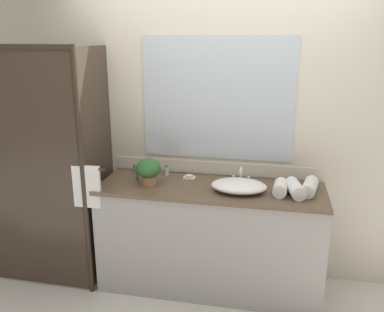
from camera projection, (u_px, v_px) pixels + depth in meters
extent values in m
plane|color=silver|center=(209.00, 285.00, 3.46)|extent=(8.00, 8.00, 0.00)
cube|color=beige|center=(217.00, 129.00, 3.41)|extent=(4.40, 0.05, 2.60)
cube|color=beige|center=(216.00, 168.00, 3.48)|extent=(1.80, 0.01, 0.11)
cube|color=silver|center=(217.00, 99.00, 3.31)|extent=(1.26, 0.01, 1.01)
cube|color=#9E9993|center=(210.00, 239.00, 3.34)|extent=(1.80, 0.56, 0.87)
cube|color=brown|center=(210.00, 189.00, 3.20)|extent=(1.80, 0.58, 0.03)
cylinder|color=#2D2319|center=(83.00, 179.00, 3.10)|extent=(0.04, 0.04, 2.00)
cube|color=#2D2319|center=(9.00, 46.00, 2.91)|extent=(1.00, 0.04, 0.04)
cube|color=#382B21|center=(25.00, 174.00, 3.19)|extent=(0.96, 0.01, 1.96)
cube|color=#382B21|center=(99.00, 167.00, 3.37)|extent=(0.01, 0.57, 1.96)
cylinder|color=#2D2319|center=(85.00, 168.00, 3.08)|extent=(0.32, 0.02, 0.02)
cube|color=white|center=(87.00, 187.00, 3.12)|extent=(0.22, 0.04, 0.34)
ellipsoid|color=white|center=(239.00, 186.00, 3.10)|extent=(0.43, 0.31, 0.09)
cube|color=silver|center=(241.00, 182.00, 3.29)|extent=(0.17, 0.04, 0.02)
cylinder|color=silver|center=(241.00, 174.00, 3.27)|extent=(0.02, 0.02, 0.11)
cylinder|color=silver|center=(241.00, 170.00, 3.20)|extent=(0.02, 0.11, 0.02)
cylinder|color=silver|center=(234.00, 178.00, 3.29)|extent=(0.02, 0.02, 0.04)
cylinder|color=silver|center=(248.00, 179.00, 3.27)|extent=(0.02, 0.02, 0.04)
cylinder|color=#B77A51|center=(149.00, 180.00, 3.25)|extent=(0.12, 0.12, 0.07)
ellipsoid|color=#2D602D|center=(149.00, 168.00, 3.23)|extent=(0.20, 0.20, 0.16)
cube|color=silver|center=(189.00, 178.00, 3.40)|extent=(0.10, 0.07, 0.01)
ellipsoid|color=silver|center=(189.00, 176.00, 3.39)|extent=(0.07, 0.04, 0.02)
cylinder|color=silver|center=(167.00, 172.00, 3.45)|extent=(0.03, 0.03, 0.08)
cylinder|color=#2D6638|center=(167.00, 166.00, 3.43)|extent=(0.03, 0.03, 0.01)
cylinder|color=#4C7056|center=(138.00, 175.00, 3.36)|extent=(0.02, 0.02, 0.08)
cylinder|color=black|center=(137.00, 169.00, 3.35)|extent=(0.02, 0.02, 0.01)
cylinder|color=#4C7056|center=(135.00, 169.00, 3.52)|extent=(0.03, 0.03, 0.08)
cylinder|color=#9E895B|center=(135.00, 164.00, 3.51)|extent=(0.02, 0.02, 0.01)
cylinder|color=white|center=(310.00, 187.00, 3.06)|extent=(0.15, 0.27, 0.10)
cylinder|color=white|center=(295.00, 189.00, 3.02)|extent=(0.16, 0.26, 0.11)
cylinder|color=white|center=(280.00, 188.00, 3.04)|extent=(0.12, 0.21, 0.10)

